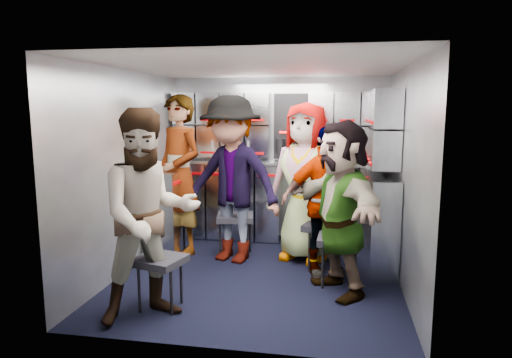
% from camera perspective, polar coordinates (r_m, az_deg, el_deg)
% --- Properties ---
extents(floor, '(3.00, 3.00, 0.00)m').
position_cam_1_polar(floor, '(4.82, 0.39, -11.87)').
color(floor, black).
rests_on(floor, ground).
extents(wall_back, '(2.80, 0.04, 2.10)m').
position_cam_1_polar(wall_back, '(6.03, 2.81, 2.60)').
color(wall_back, gray).
rests_on(wall_back, ground).
extents(wall_left, '(0.04, 3.00, 2.10)m').
position_cam_1_polar(wall_left, '(4.98, -15.68, 0.97)').
color(wall_left, gray).
rests_on(wall_left, ground).
extents(wall_right, '(0.04, 3.00, 2.10)m').
position_cam_1_polar(wall_right, '(4.54, 18.11, 0.12)').
color(wall_right, gray).
rests_on(wall_right, ground).
extents(ceiling, '(2.80, 3.00, 0.02)m').
position_cam_1_polar(ceiling, '(4.52, 0.42, 13.87)').
color(ceiling, silver).
rests_on(ceiling, wall_back).
extents(cart_bank_back, '(2.68, 0.38, 0.99)m').
position_cam_1_polar(cart_bank_back, '(5.91, 2.51, -2.98)').
color(cart_bank_back, '#A7ACB8').
rests_on(cart_bank_back, ground).
extents(cart_bank_left, '(0.38, 0.76, 0.99)m').
position_cam_1_polar(cart_bank_left, '(5.50, -10.94, -4.01)').
color(cart_bank_left, '#A7ACB8').
rests_on(cart_bank_left, ground).
extents(counter, '(2.68, 0.42, 0.03)m').
position_cam_1_polar(counter, '(5.82, 2.54, 2.04)').
color(counter, silver).
rests_on(counter, cart_bank_back).
extents(locker_bank_back, '(2.68, 0.28, 0.82)m').
position_cam_1_polar(locker_bank_back, '(5.85, 2.65, 6.73)').
color(locker_bank_back, '#A7ACB8').
rests_on(locker_bank_back, wall_back).
extents(locker_bank_right, '(0.28, 1.00, 0.82)m').
position_cam_1_polar(locker_bank_right, '(5.17, 15.63, 6.15)').
color(locker_bank_right, '#A7ACB8').
rests_on(locker_bank_right, wall_right).
extents(right_cabinet, '(0.28, 1.20, 1.00)m').
position_cam_1_polar(right_cabinet, '(5.21, 15.28, -4.84)').
color(right_cabinet, '#A7ACB8').
rests_on(right_cabinet, ground).
extents(coffee_niche, '(0.46, 0.16, 0.84)m').
position_cam_1_polar(coffee_niche, '(5.89, 4.48, 6.54)').
color(coffee_niche, black).
rests_on(coffee_niche, wall_back).
extents(red_latch_strip, '(2.60, 0.02, 0.03)m').
position_cam_1_polar(red_latch_strip, '(5.64, 2.26, 0.44)').
color(red_latch_strip, '#9E0003').
rests_on(red_latch_strip, cart_bank_back).
extents(jump_seat_near_left, '(0.46, 0.45, 0.45)m').
position_cam_1_polar(jump_seat_near_left, '(4.02, -11.94, -10.23)').
color(jump_seat_near_left, black).
rests_on(jump_seat_near_left, ground).
extents(jump_seat_mid_left, '(0.47, 0.46, 0.48)m').
position_cam_1_polar(jump_seat_mid_left, '(5.31, -2.62, -5.06)').
color(jump_seat_mid_left, black).
rests_on(jump_seat_mid_left, ground).
extents(jump_seat_center, '(0.43, 0.42, 0.40)m').
position_cam_1_polar(jump_seat_center, '(5.41, 6.25, -5.63)').
color(jump_seat_center, black).
rests_on(jump_seat_center, ground).
extents(jump_seat_mid_right, '(0.50, 0.48, 0.49)m').
position_cam_1_polar(jump_seat_mid_right, '(4.92, 8.60, -6.21)').
color(jump_seat_mid_right, black).
rests_on(jump_seat_mid_right, ground).
extents(jump_seat_near_right, '(0.42, 0.40, 0.48)m').
position_cam_1_polar(jump_seat_near_right, '(4.51, 10.38, -7.76)').
color(jump_seat_near_right, black).
rests_on(jump_seat_near_right, ground).
extents(attendant_standing, '(0.81, 0.74, 1.86)m').
position_cam_1_polar(attendant_standing, '(5.41, -9.56, 0.50)').
color(attendant_standing, black).
rests_on(attendant_standing, ground).
extents(attendant_arc_a, '(1.05, 1.02, 1.71)m').
position_cam_1_polar(attendant_arc_a, '(3.74, -13.19, -4.52)').
color(attendant_arc_a, black).
rests_on(attendant_arc_a, ground).
extents(attendant_arc_b, '(1.34, 1.00, 1.84)m').
position_cam_1_polar(attendant_arc_b, '(5.04, -3.10, -0.10)').
color(attendant_arc_b, black).
rests_on(attendant_arc_b, ground).
extents(attendant_arc_c, '(1.00, 0.82, 1.77)m').
position_cam_1_polar(attendant_arc_c, '(5.13, 6.21, -0.40)').
color(attendant_arc_c, black).
rests_on(attendant_arc_c, ground).
extents(attendant_arc_d, '(0.97, 0.62, 1.54)m').
position_cam_1_polar(attendant_arc_d, '(4.67, 8.64, -2.81)').
color(attendant_arc_d, black).
rests_on(attendant_arc_d, ground).
extents(attendant_arc_e, '(1.16, 1.53, 1.61)m').
position_cam_1_polar(attendant_arc_e, '(4.24, 10.53, -3.56)').
color(attendant_arc_e, black).
rests_on(attendant_arc_e, ground).
extents(bottle_left, '(0.07, 0.07, 0.27)m').
position_cam_1_polar(bottle_left, '(5.92, -5.37, 3.58)').
color(bottle_left, white).
rests_on(bottle_left, counter).
extents(bottle_mid, '(0.07, 0.07, 0.27)m').
position_cam_1_polar(bottle_mid, '(5.81, -0.92, 3.53)').
color(bottle_mid, white).
rests_on(bottle_mid, counter).
extents(bottle_right, '(0.07, 0.07, 0.23)m').
position_cam_1_polar(bottle_right, '(5.71, 11.93, 3.02)').
color(bottle_right, white).
rests_on(bottle_right, counter).
extents(cup_left, '(0.07, 0.07, 0.10)m').
position_cam_1_polar(cup_left, '(5.83, -1.80, 2.70)').
color(cup_left, tan).
rests_on(cup_left, counter).
extents(cup_right, '(0.09, 0.09, 0.10)m').
position_cam_1_polar(cup_right, '(5.71, 9.18, 2.43)').
color(cup_right, tan).
rests_on(cup_right, counter).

